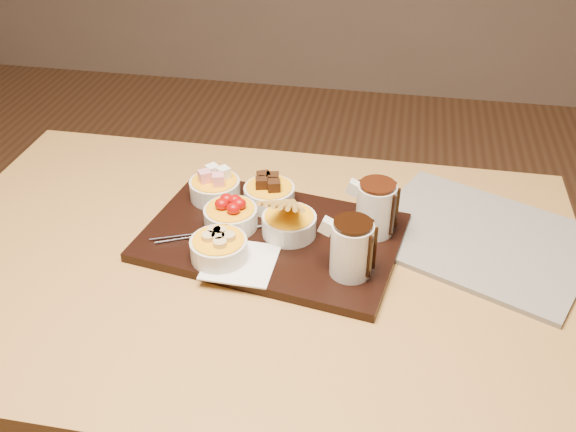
% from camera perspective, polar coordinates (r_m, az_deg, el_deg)
% --- Properties ---
extents(dining_table, '(1.20, 0.80, 0.75)m').
position_cam_1_polar(dining_table, '(1.22, -3.36, -7.38)').
color(dining_table, '#B28442').
rests_on(dining_table, ground).
extents(serving_board, '(0.50, 0.37, 0.02)m').
position_cam_1_polar(serving_board, '(1.19, -1.42, -1.87)').
color(serving_board, black).
rests_on(serving_board, dining_table).
extents(napkin, '(0.12, 0.12, 0.00)m').
position_cam_1_polar(napkin, '(1.12, -4.24, -4.10)').
color(napkin, white).
rests_on(napkin, serving_board).
extents(bowl_marshmallows, '(0.10, 0.10, 0.04)m').
position_cam_1_polar(bowl_marshmallows, '(1.28, -6.51, 2.38)').
color(bowl_marshmallows, silver).
rests_on(bowl_marshmallows, serving_board).
extents(bowl_cake, '(0.10, 0.10, 0.04)m').
position_cam_1_polar(bowl_cake, '(1.25, -1.67, 1.83)').
color(bowl_cake, silver).
rests_on(bowl_cake, serving_board).
extents(bowl_strawberries, '(0.10, 0.10, 0.04)m').
position_cam_1_polar(bowl_strawberries, '(1.20, -5.11, -0.15)').
color(bowl_strawberries, silver).
rests_on(bowl_strawberries, serving_board).
extents(bowl_biscotti, '(0.10, 0.10, 0.04)m').
position_cam_1_polar(bowl_biscotti, '(1.17, 0.10, -0.80)').
color(bowl_biscotti, silver).
rests_on(bowl_biscotti, serving_board).
extents(bowl_bananas, '(0.10, 0.10, 0.04)m').
position_cam_1_polar(bowl_bananas, '(1.12, -6.16, -2.95)').
color(bowl_bananas, silver).
rests_on(bowl_bananas, serving_board).
extents(pitcher_dark_chocolate, '(0.08, 0.08, 0.10)m').
position_cam_1_polar(pitcher_dark_chocolate, '(1.07, 5.66, -2.96)').
color(pitcher_dark_chocolate, silver).
rests_on(pitcher_dark_chocolate, serving_board).
extents(pitcher_milk_chocolate, '(0.08, 0.08, 0.10)m').
position_cam_1_polar(pitcher_milk_chocolate, '(1.17, 7.80, 0.60)').
color(pitcher_milk_chocolate, silver).
rests_on(pitcher_milk_chocolate, serving_board).
extents(fondue_skewers, '(0.13, 0.25, 0.01)m').
position_cam_1_polar(fondue_skewers, '(1.19, -6.00, -1.31)').
color(fondue_skewers, silver).
rests_on(fondue_skewers, serving_board).
extents(newspaper, '(0.48, 0.44, 0.01)m').
position_cam_1_polar(newspaper, '(1.25, 16.63, -1.86)').
color(newspaper, beige).
rests_on(newspaper, dining_table).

